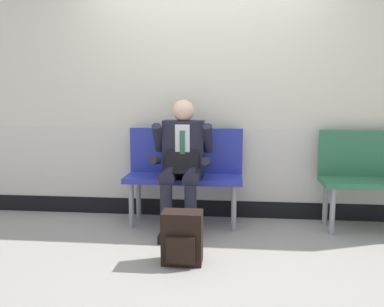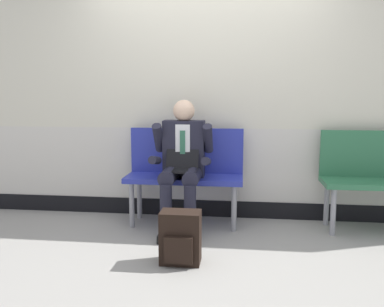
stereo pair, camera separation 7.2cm
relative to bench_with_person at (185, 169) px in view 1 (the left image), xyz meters
The scene contains 6 objects.
ground_plane 0.76m from the bench_with_person, 66.74° to the right, with size 18.00×18.00×0.00m, color gray.
station_wall 0.90m from the bench_with_person, 53.03° to the left, with size 6.61×0.14×2.80m.
bench_with_person is the anchor object (origin of this frame).
bench_empty 1.88m from the bench_with_person, ahead, with size 1.10×0.42×0.95m.
person_seated 0.23m from the bench_with_person, 90.00° to the right, with size 0.57×0.70×1.24m.
backpack 1.08m from the bench_with_person, 84.20° to the right, with size 0.31×0.23×0.41m.
Camera 1 is at (0.28, -3.53, 1.31)m, focal length 38.22 mm.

